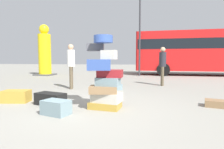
# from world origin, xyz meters

# --- Properties ---
(ground_plane) EXTENTS (80.00, 80.00, 0.00)m
(ground_plane) POSITION_xyz_m (0.00, 0.00, 0.00)
(ground_plane) COLOR gray
(suitcase_tower) EXTENTS (0.92, 0.81, 1.69)m
(suitcase_tower) POSITION_xyz_m (0.47, 0.12, 0.69)
(suitcase_tower) COLOR #B28C33
(suitcase_tower) RESTS_ON ground
(suitcase_brown_upright_blue) EXTENTS (0.66, 0.50, 0.16)m
(suitcase_brown_upright_blue) POSITION_xyz_m (3.13, 0.72, 0.08)
(suitcase_brown_upright_blue) COLOR olive
(suitcase_brown_upright_blue) RESTS_ON ground
(suitcase_black_behind_tower) EXTENTS (0.84, 0.57, 0.30)m
(suitcase_black_behind_tower) POSITION_xyz_m (-0.96, 0.22, 0.15)
(suitcase_black_behind_tower) COLOR black
(suitcase_black_behind_tower) RESTS_ON ground
(suitcase_slate_foreground_near) EXTENTS (0.64, 0.50, 0.30)m
(suitcase_slate_foreground_near) POSITION_xyz_m (-0.43, -0.53, 0.15)
(suitcase_slate_foreground_near) COLOR gray
(suitcase_slate_foreground_near) RESTS_ON ground
(suitcase_tan_white_trunk) EXTENTS (0.74, 0.51, 0.32)m
(suitcase_tan_white_trunk) POSITION_xyz_m (-2.02, 0.35, 0.16)
(suitcase_tan_white_trunk) COLOR #B28C33
(suitcase_tan_white_trunk) RESTS_ON ground
(suitcase_slate_right_side) EXTENTS (0.73, 0.57, 0.22)m
(suitcase_slate_right_side) POSITION_xyz_m (0.20, 2.85, 0.11)
(suitcase_slate_right_side) COLOR gray
(suitcase_slate_right_side) RESTS_ON ground
(person_bearded_onlooker) EXTENTS (0.30, 0.34, 1.69)m
(person_bearded_onlooker) POSITION_xyz_m (2.14, 4.37, 1.01)
(person_bearded_onlooker) COLOR brown
(person_bearded_onlooker) RESTS_ON ground
(person_tourist_with_camera) EXTENTS (0.30, 0.33, 1.74)m
(person_tourist_with_camera) POSITION_xyz_m (-1.47, 2.82, 1.04)
(person_tourist_with_camera) COLOR brown
(person_tourist_with_camera) RESTS_ON ground
(yellow_dummy_statue) EXTENTS (1.25, 1.25, 3.67)m
(yellow_dummy_statue) POSITION_xyz_m (-5.83, 8.50, 1.62)
(yellow_dummy_statue) COLOR yellow
(yellow_dummy_statue) RESTS_ON ground
(parked_bus) EXTENTS (11.05, 3.07, 3.15)m
(parked_bus) POSITION_xyz_m (6.25, 10.49, 1.84)
(parked_bus) COLOR red
(parked_bus) RESTS_ON ground
(lamp_post) EXTENTS (0.36, 0.36, 7.05)m
(lamp_post) POSITION_xyz_m (0.99, 9.21, 4.51)
(lamp_post) COLOR #333338
(lamp_post) RESTS_ON ground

